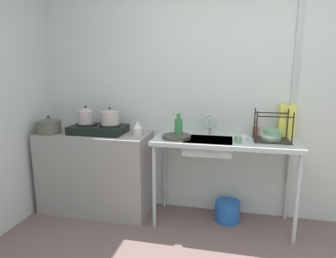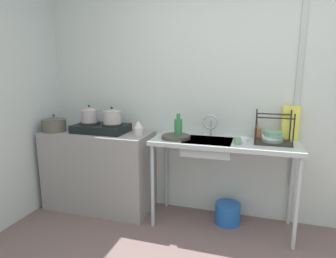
{
  "view_description": "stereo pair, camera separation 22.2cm",
  "coord_description": "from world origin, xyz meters",
  "px_view_note": "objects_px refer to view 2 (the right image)",
  "views": [
    {
      "loc": [
        -0.12,
        -1.31,
        1.52
      ],
      "look_at": [
        -0.72,
        1.41,
        0.96
      ],
      "focal_mm": 30.28,
      "sensor_mm": 36.0,
      "label": 1
    },
    {
      "loc": [
        0.1,
        -1.26,
        1.52
      ],
      "look_at": [
        -0.72,
        1.41,
        0.96
      ],
      "focal_mm": 30.28,
      "sensor_mm": 36.0,
      "label": 2
    }
  ],
  "objects_px": {
    "frying_pan": "(176,137)",
    "dish_rack": "(273,137)",
    "faucet": "(210,123)",
    "small_bowl_on_drainboard": "(241,139)",
    "bottle_by_sink": "(178,128)",
    "sink_basin": "(208,147)",
    "stove": "(101,128)",
    "percolator": "(138,128)",
    "pot_beside_stove": "(54,124)",
    "cup_by_rack": "(237,141)",
    "pot_on_right_burner": "(112,116)",
    "cereal_box": "(290,123)",
    "utensil_jar": "(258,133)",
    "bucket_on_floor": "(228,213)",
    "pot_on_left_burner": "(89,115)"
  },
  "relations": [
    {
      "from": "percolator",
      "to": "faucet",
      "type": "xyz_separation_m",
      "value": [
        0.73,
        0.12,
        0.07
      ]
    },
    {
      "from": "pot_on_right_burner",
      "to": "cup_by_rack",
      "type": "relative_size",
      "value": 2.94
    },
    {
      "from": "frying_pan",
      "to": "bottle_by_sink",
      "type": "relative_size",
      "value": 1.18
    },
    {
      "from": "dish_rack",
      "to": "small_bowl_on_drainboard",
      "type": "bearing_deg",
      "value": -174.94
    },
    {
      "from": "pot_on_left_burner",
      "to": "sink_basin",
      "type": "distance_m",
      "value": 1.33
    },
    {
      "from": "pot_beside_stove",
      "to": "dish_rack",
      "type": "bearing_deg",
      "value": 3.89
    },
    {
      "from": "small_bowl_on_drainboard",
      "to": "utensil_jar",
      "type": "bearing_deg",
      "value": 53.15
    },
    {
      "from": "cup_by_rack",
      "to": "pot_beside_stove",
      "type": "bearing_deg",
      "value": -179.69
    },
    {
      "from": "faucet",
      "to": "frying_pan",
      "type": "bearing_deg",
      "value": -150.05
    },
    {
      "from": "pot_on_left_burner",
      "to": "bottle_by_sink",
      "type": "bearing_deg",
      "value": -0.25
    },
    {
      "from": "pot_on_right_burner",
      "to": "percolator",
      "type": "distance_m",
      "value": 0.32
    },
    {
      "from": "pot_on_right_burner",
      "to": "cereal_box",
      "type": "bearing_deg",
      "value": 6.85
    },
    {
      "from": "pot_beside_stove",
      "to": "cup_by_rack",
      "type": "bearing_deg",
      "value": 0.31
    },
    {
      "from": "faucet",
      "to": "small_bowl_on_drainboard",
      "type": "bearing_deg",
      "value": -19.38
    },
    {
      "from": "pot_on_right_burner",
      "to": "utensil_jar",
      "type": "height_order",
      "value": "pot_on_right_burner"
    },
    {
      "from": "sink_basin",
      "to": "small_bowl_on_drainboard",
      "type": "distance_m",
      "value": 0.32
    },
    {
      "from": "bottle_by_sink",
      "to": "dish_rack",
      "type": "bearing_deg",
      "value": 2.83
    },
    {
      "from": "pot_beside_stove",
      "to": "cup_by_rack",
      "type": "distance_m",
      "value": 1.96
    },
    {
      "from": "faucet",
      "to": "cereal_box",
      "type": "height_order",
      "value": "cereal_box"
    },
    {
      "from": "frying_pan",
      "to": "bottle_by_sink",
      "type": "bearing_deg",
      "value": 78.89
    },
    {
      "from": "frying_pan",
      "to": "bottle_by_sink",
      "type": "height_order",
      "value": "bottle_by_sink"
    },
    {
      "from": "percolator",
      "to": "cereal_box",
      "type": "height_order",
      "value": "cereal_box"
    },
    {
      "from": "stove",
      "to": "frying_pan",
      "type": "relative_size",
      "value": 2.01
    },
    {
      "from": "pot_on_right_burner",
      "to": "cup_by_rack",
      "type": "height_order",
      "value": "pot_on_right_burner"
    },
    {
      "from": "pot_on_right_burner",
      "to": "pot_beside_stove",
      "type": "height_order",
      "value": "pot_on_right_burner"
    },
    {
      "from": "faucet",
      "to": "sink_basin",
      "type": "bearing_deg",
      "value": -88.2
    },
    {
      "from": "pot_beside_stove",
      "to": "frying_pan",
      "type": "bearing_deg",
      "value": 2.65
    },
    {
      "from": "stove",
      "to": "dish_rack",
      "type": "distance_m",
      "value": 1.76
    },
    {
      "from": "bottle_by_sink",
      "to": "sink_basin",
      "type": "bearing_deg",
      "value": -4.92
    },
    {
      "from": "dish_rack",
      "to": "cereal_box",
      "type": "bearing_deg",
      "value": 48.1
    },
    {
      "from": "stove",
      "to": "percolator",
      "type": "distance_m",
      "value": 0.43
    },
    {
      "from": "stove",
      "to": "dish_rack",
      "type": "relative_size",
      "value": 1.74
    },
    {
      "from": "pot_on_right_burner",
      "to": "pot_on_left_burner",
      "type": "bearing_deg",
      "value": 180.0
    },
    {
      "from": "pot_on_right_burner",
      "to": "dish_rack",
      "type": "relative_size",
      "value": 0.58
    },
    {
      "from": "stove",
      "to": "bucket_on_floor",
      "type": "height_order",
      "value": "stove"
    },
    {
      "from": "cup_by_rack",
      "to": "cereal_box",
      "type": "relative_size",
      "value": 0.2
    },
    {
      "from": "sink_basin",
      "to": "cup_by_rack",
      "type": "bearing_deg",
      "value": -14.9
    },
    {
      "from": "cup_by_rack",
      "to": "utensil_jar",
      "type": "bearing_deg",
      "value": 60.61
    },
    {
      "from": "frying_pan",
      "to": "small_bowl_on_drainboard",
      "type": "bearing_deg",
      "value": 6.1
    },
    {
      "from": "stove",
      "to": "percolator",
      "type": "xyz_separation_m",
      "value": [
        0.43,
        0.01,
        0.03
      ]
    },
    {
      "from": "frying_pan",
      "to": "pot_beside_stove",
      "type": "bearing_deg",
      "value": -177.35
    },
    {
      "from": "sink_basin",
      "to": "faucet",
      "type": "height_order",
      "value": "faucet"
    },
    {
      "from": "pot_beside_stove",
      "to": "bottle_by_sink",
      "type": "xyz_separation_m",
      "value": [
        1.38,
        0.11,
        0.02
      ]
    },
    {
      "from": "frying_pan",
      "to": "dish_rack",
      "type": "height_order",
      "value": "dish_rack"
    },
    {
      "from": "dish_rack",
      "to": "bottle_by_sink",
      "type": "distance_m",
      "value": 0.89
    },
    {
      "from": "faucet",
      "to": "cereal_box",
      "type": "xyz_separation_m",
      "value": [
        0.75,
        0.09,
        0.02
      ]
    },
    {
      "from": "pot_on_left_burner",
      "to": "percolator",
      "type": "distance_m",
      "value": 0.58
    },
    {
      "from": "bucket_on_floor",
      "to": "frying_pan",
      "type": "bearing_deg",
      "value": -168.62
    },
    {
      "from": "faucet",
      "to": "dish_rack",
      "type": "bearing_deg",
      "value": -8.26
    },
    {
      "from": "pot_beside_stove",
      "to": "faucet",
      "type": "relative_size",
      "value": 1.12
    }
  ]
}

